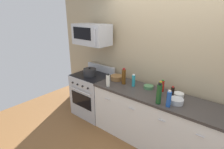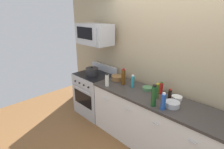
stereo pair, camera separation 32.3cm
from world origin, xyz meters
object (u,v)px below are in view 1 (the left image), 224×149
range_oven (93,94)px  stockpot (90,72)px  bottle_olive_oil (160,89)px  bowl_green_glaze (149,87)px  bowl_wooden_salad (117,78)px  bottle_soda_blue (169,99)px  bottle_wine_green (159,94)px  bottle_dish_soap (134,81)px  microwave (92,34)px  bottle_hot_sauce_red (163,86)px  bottle_wine_amber (124,77)px  bottle_soy_sauce_dark (172,92)px  bottle_vinegar_white (108,80)px  bowl_steel_prep (176,101)px  bowl_white_ceramic (179,95)px

range_oven → stockpot: bearing=-90.0°
range_oven → bottle_olive_oil: size_ratio=4.38×
bowl_green_glaze → bowl_wooden_salad: 0.67m
bottle_soda_blue → bottle_wine_green: (-0.15, -0.00, 0.03)m
bowl_wooden_salad → bottle_dish_soap: bearing=-8.0°
range_oven → bottle_soda_blue: (1.76, -0.23, 0.57)m
microwave → bottle_soda_blue: (1.76, -0.28, -0.71)m
range_oven → bottle_hot_sauce_red: (1.49, 0.18, 0.55)m
bottle_soda_blue → bowl_green_glaze: size_ratio=1.47×
range_oven → bottle_wine_green: 1.74m
range_oven → stockpot: size_ratio=4.09×
bottle_wine_amber → bottle_soda_blue: (0.96, -0.26, -0.03)m
microwave → bottle_soy_sauce_dark: microwave is taller
bottle_dish_soap → bottle_vinegar_white: 0.45m
bottle_dish_soap → bowl_steel_prep: size_ratio=1.11×
bottle_dish_soap → stockpot: bottle_dish_soap is taller
range_oven → bottle_wine_amber: size_ratio=3.55×
bottle_dish_soap → bowl_white_ceramic: 0.78m
bottle_soy_sauce_dark → bottle_soda_blue: 0.30m
bottle_olive_oil → bowl_green_glaze: size_ratio=1.45×
bottle_soda_blue → bowl_green_glaze: 0.64m
range_oven → bottle_wine_amber: bearing=2.2°
microwave → bowl_white_ceramic: (1.76, 0.13, -0.80)m
bottle_wine_green → range_oven: bearing=171.7°
bottle_wine_green → bowl_wooden_salad: (-1.03, 0.35, -0.10)m
bottle_vinegar_white → bottle_olive_oil: size_ratio=0.95×
bottle_hot_sauce_red → bowl_white_ceramic: (0.27, -0.00, -0.07)m
bottle_soy_sauce_dark → bowl_steel_prep: bottle_soy_sauce_dark is taller
range_oven → bottle_soy_sauce_dark: 1.78m
bottle_hot_sauce_red → bottle_olive_oil: bottle_olive_oil is taller
bottle_hot_sauce_red → bowl_steel_prep: (0.33, -0.25, -0.06)m
range_oven → bowl_green_glaze: range_oven is taller
bottle_dish_soap → bottle_soda_blue: bearing=-20.7°
bottle_olive_oil → bowl_wooden_salad: bearing=173.2°
bottle_soda_blue → bowl_wooden_salad: size_ratio=1.02×
bowl_green_glaze → microwave: bearing=-175.5°
bottle_soda_blue → bowl_white_ceramic: bearing=90.1°
bottle_wine_green → stockpot: 1.63m
bottle_dish_soap → bowl_wooden_salad: 0.43m
stockpot → bowl_white_ceramic: bearing=7.5°
bottle_hot_sauce_red → bottle_olive_oil: size_ratio=0.84×
bottle_hot_sauce_red → bowl_steel_prep: 0.42m
bottle_dish_soap → bottle_hot_sauce_red: size_ratio=1.11×
bottle_soda_blue → bottle_vinegar_white: (-1.11, -0.00, -0.01)m
bottle_vinegar_white → bottle_olive_oil: 0.90m
bottle_soy_sauce_dark → bottle_olive_oil: 0.19m
bottle_soy_sauce_dark → bottle_wine_amber: size_ratio=0.62×
bottle_soda_blue → stockpot: bearing=174.3°
bottle_vinegar_white → bowl_steel_prep: bottle_vinegar_white is taller
microwave → bottle_hot_sauce_red: microwave is taller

